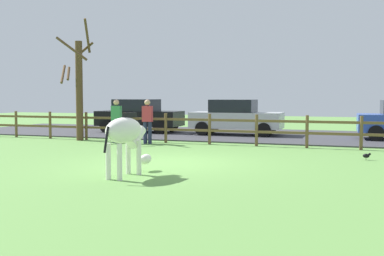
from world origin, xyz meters
The scene contains 10 objects.
ground_plane centered at (0.00, 0.00, 0.00)m, with size 60.00×60.00×0.00m, color #5B8C42.
parking_asphalt centered at (0.00, 9.30, 0.03)m, with size 28.00×7.40×0.05m, color #38383D.
paddock_fence centered at (-0.50, 5.00, 0.64)m, with size 21.12×0.11×1.12m.
bare_tree centered at (-5.84, 4.64, 2.19)m, with size 1.61×1.38×4.77m.
zebra centered at (-0.06, -2.28, 0.93)m, with size 0.56×1.94×1.41m.
crow_on_grass centered at (4.93, 2.39, 0.13)m, with size 0.21×0.10×0.20m.
parked_car_silver centered at (-0.54, 8.91, 0.84)m, with size 4.06×2.00×1.56m.
parked_car_black centered at (-5.33, 8.92, 0.84)m, with size 4.07×2.02×1.56m.
visitor_left_of_tree centered at (-2.73, 4.40, 0.91)m, with size 0.38×0.26×1.64m.
visitor_right_of_tree centered at (-3.97, 4.31, 0.91)m, with size 0.39×0.26×1.64m.
Camera 1 is at (4.89, -11.55, 1.79)m, focal length 44.50 mm.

